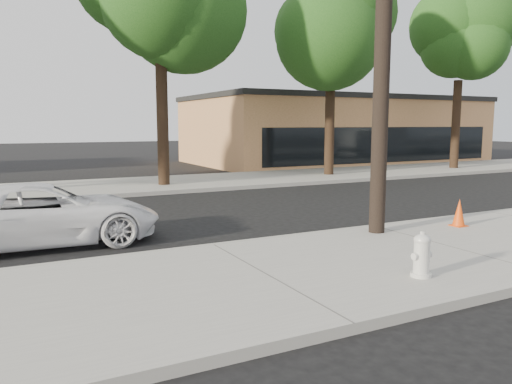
# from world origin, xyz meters

# --- Properties ---
(ground) EXTENTS (120.00, 120.00, 0.00)m
(ground) POSITION_xyz_m (0.00, 0.00, 0.00)
(ground) COLOR black
(ground) RESTS_ON ground
(near_sidewalk) EXTENTS (90.00, 4.40, 0.15)m
(near_sidewalk) POSITION_xyz_m (0.00, -4.30, 0.07)
(near_sidewalk) COLOR gray
(near_sidewalk) RESTS_ON ground
(far_sidewalk) EXTENTS (90.00, 5.00, 0.15)m
(far_sidewalk) POSITION_xyz_m (0.00, 8.50, 0.07)
(far_sidewalk) COLOR gray
(far_sidewalk) RESTS_ON ground
(curb_near) EXTENTS (90.00, 0.12, 0.16)m
(curb_near) POSITION_xyz_m (0.00, -2.10, 0.07)
(curb_near) COLOR #9E9B93
(curb_near) RESTS_ON ground
(building_main) EXTENTS (18.00, 10.00, 4.00)m
(building_main) POSITION_xyz_m (16.00, 16.00, 2.00)
(building_main) COLOR #A26E43
(building_main) RESTS_ON ground
(utility_pole) EXTENTS (1.40, 0.34, 9.00)m
(utility_pole) POSITION_xyz_m (3.60, -2.70, 4.70)
(utility_pole) COLOR black
(utility_pole) RESTS_ON near_sidewalk
(tree_c) EXTENTS (4.96, 4.80, 9.55)m
(tree_c) POSITION_xyz_m (2.22, 7.64, 6.91)
(tree_c) COLOR black
(tree_c) RESTS_ON far_sidewalk
(tree_d) EXTENTS (4.50, 4.35, 8.75)m
(tree_d) POSITION_xyz_m (10.20, 7.95, 6.37)
(tree_d) COLOR black
(tree_d) RESTS_ON far_sidewalk
(tree_e) EXTENTS (4.80, 4.65, 9.25)m
(tree_e) POSITION_xyz_m (18.21, 7.74, 6.70)
(tree_e) COLOR black
(tree_e) RESTS_ON far_sidewalk
(police_cruiser) EXTENTS (4.71, 2.27, 1.29)m
(police_cruiser) POSITION_xyz_m (-2.88, 0.00, 0.65)
(police_cruiser) COLOR white
(police_cruiser) RESTS_ON ground
(fire_hydrant) EXTENTS (0.35, 0.32, 0.67)m
(fire_hydrant) POSITION_xyz_m (2.07, -5.51, 0.47)
(fire_hydrant) COLOR silver
(fire_hydrant) RESTS_ON near_sidewalk
(traffic_cone) EXTENTS (0.33, 0.33, 0.63)m
(traffic_cone) POSITION_xyz_m (5.72, -3.06, 0.45)
(traffic_cone) COLOR #E6470C
(traffic_cone) RESTS_ON near_sidewalk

